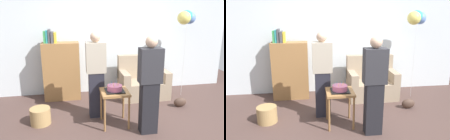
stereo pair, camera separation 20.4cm
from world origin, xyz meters
TOP-DOWN VIEW (x-y plane):
  - ground_plane at (0.00, 0.00)m, footprint 8.00×8.00m
  - wall_back at (0.00, 2.05)m, footprint 6.00×0.10m
  - couch at (0.66, 1.48)m, footprint 1.10×0.70m
  - bookshelf at (-1.19, 1.67)m, footprint 0.80×0.36m
  - side_table at (-0.25, 0.25)m, footprint 0.48×0.48m
  - birthday_cake at (-0.25, 0.25)m, footprint 0.32×0.32m
  - person_blowing_candles at (-0.52, 0.65)m, footprint 0.36×0.22m
  - person_holding_cake at (0.25, -0.10)m, footprint 0.36×0.22m
  - wicker_basket at (-1.56, 0.51)m, footprint 0.36×0.36m
  - handbag at (1.26, 0.74)m, footprint 0.28×0.14m
  - balloon_bunch at (1.62, 1.44)m, footprint 0.45×0.34m

SIDE VIEW (x-z plane):
  - ground_plane at x=0.00m, z-range 0.00..0.00m
  - handbag at x=1.26m, z-range 0.00..0.20m
  - wicker_basket at x=-1.56m, z-range 0.00..0.30m
  - couch at x=0.66m, z-range -0.14..0.82m
  - side_table at x=-0.25m, z-range 0.22..0.86m
  - bookshelf at x=-1.19m, z-range -0.12..1.47m
  - birthday_cake at x=-0.25m, z-range 0.60..0.77m
  - person_blowing_candles at x=-0.52m, z-range 0.02..1.65m
  - person_holding_cake at x=0.25m, z-range 0.02..1.65m
  - wall_back at x=0.00m, z-range 0.00..2.70m
  - balloon_bunch at x=1.62m, z-range 0.83..2.81m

